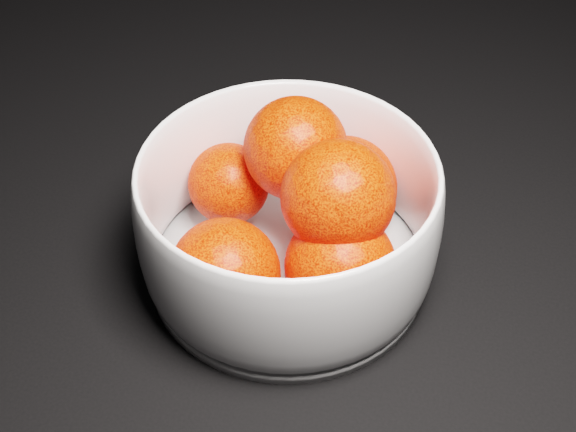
# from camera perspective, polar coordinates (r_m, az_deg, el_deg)

# --- Properties ---
(bowl) EXTENTS (0.20, 0.20, 0.10)m
(bowl) POSITION_cam_1_polar(r_m,az_deg,el_deg) (0.53, 0.00, -0.39)
(bowl) COLOR silver
(bowl) RESTS_ON ground
(orange_pile) EXTENTS (0.15, 0.17, 0.11)m
(orange_pile) POSITION_cam_1_polar(r_m,az_deg,el_deg) (0.52, 1.03, 0.42)
(orange_pile) COLOR #FF2808
(orange_pile) RESTS_ON bowl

